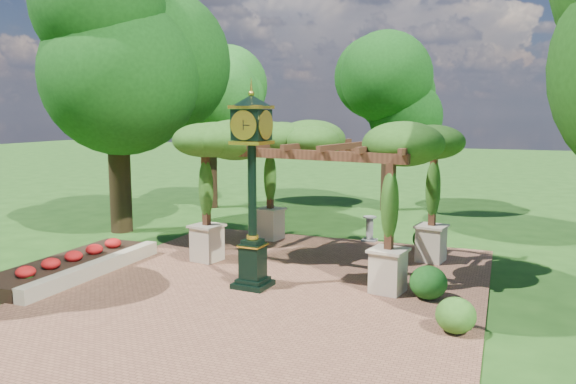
% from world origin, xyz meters
% --- Properties ---
extents(ground, '(120.00, 120.00, 0.00)m').
position_xyz_m(ground, '(0.00, 0.00, 0.00)').
color(ground, '#1E4714').
rests_on(ground, ground).
extents(brick_plaza, '(10.00, 12.00, 0.04)m').
position_xyz_m(brick_plaza, '(0.00, 1.00, 0.02)').
color(brick_plaza, brown).
rests_on(brick_plaza, ground).
extents(border_wall, '(0.35, 5.00, 0.40)m').
position_xyz_m(border_wall, '(-4.60, 0.50, 0.20)').
color(border_wall, '#C6B793').
rests_on(border_wall, ground).
extents(flower_bed, '(1.50, 5.00, 0.36)m').
position_xyz_m(flower_bed, '(-5.50, 0.50, 0.18)').
color(flower_bed, red).
rests_on(flower_bed, ground).
extents(pedestal_clock, '(1.00, 1.00, 4.70)m').
position_xyz_m(pedestal_clock, '(-0.37, 1.08, 2.81)').
color(pedestal_clock, black).
rests_on(pedestal_clock, brick_plaza).
extents(pergola, '(6.96, 5.05, 4.00)m').
position_xyz_m(pergola, '(0.37, 3.98, 3.28)').
color(pergola, beige).
rests_on(pergola, brick_plaza).
extents(sundial, '(0.47, 0.47, 0.85)m').
position_xyz_m(sundial, '(1.14, 7.03, 0.37)').
color(sundial, gray).
rests_on(sundial, ground).
extents(shrub_front, '(0.90, 0.90, 0.69)m').
position_xyz_m(shrub_front, '(4.47, -0.14, 0.39)').
color(shrub_front, '#2D5E1B').
rests_on(shrub_front, brick_plaza).
extents(shrub_mid, '(1.09, 1.09, 0.76)m').
position_xyz_m(shrub_mid, '(3.72, 1.71, 0.42)').
color(shrub_mid, '#174C15').
rests_on(shrub_mid, brick_plaza).
extents(shrub_back, '(1.01, 1.01, 0.74)m').
position_xyz_m(shrub_back, '(3.07, 6.29, 0.41)').
color(shrub_back, '#2A6C1F').
rests_on(shrub_back, brick_plaza).
extents(tree_west_near, '(5.28, 5.28, 9.73)m').
position_xyz_m(tree_west_near, '(-7.55, 5.42, 6.69)').
color(tree_west_near, '#312313').
rests_on(tree_west_near, ground).
extents(tree_west_far, '(3.32, 3.32, 7.06)m').
position_xyz_m(tree_west_far, '(-7.12, 11.21, 4.83)').
color(tree_west_far, '#301E12').
rests_on(tree_west_far, ground).
extents(tree_north, '(3.76, 3.76, 7.26)m').
position_xyz_m(tree_north, '(0.50, 13.33, 4.97)').
color(tree_north, '#362015').
rests_on(tree_north, ground).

